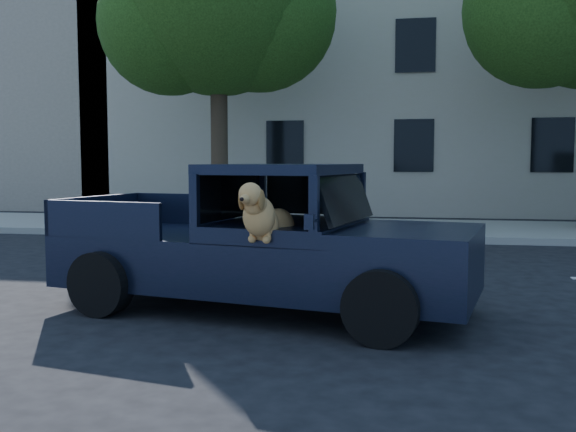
% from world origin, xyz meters
% --- Properties ---
extents(ground, '(120.00, 120.00, 0.00)m').
position_xyz_m(ground, '(0.00, 0.00, 0.00)').
color(ground, black).
rests_on(ground, ground).
extents(far_sidewalk, '(60.00, 4.00, 0.15)m').
position_xyz_m(far_sidewalk, '(0.00, 9.20, 0.07)').
color(far_sidewalk, gray).
rests_on(far_sidewalk, ground).
extents(lane_stripes, '(21.60, 0.14, 0.01)m').
position_xyz_m(lane_stripes, '(2.00, 3.40, 0.01)').
color(lane_stripes, silver).
rests_on(lane_stripes, ground).
extents(street_tree_left, '(6.00, 5.20, 8.60)m').
position_xyz_m(street_tree_left, '(-3.97, 9.62, 5.71)').
color(street_tree_left, '#332619').
rests_on(street_tree_left, ground).
extents(building_main, '(26.00, 6.00, 9.00)m').
position_xyz_m(building_main, '(3.00, 16.50, 4.50)').
color(building_main, '#B8AD98').
rests_on(building_main, ground).
extents(building_left, '(12.00, 6.00, 8.00)m').
position_xyz_m(building_left, '(-15.00, 16.50, 4.00)').
color(building_left, tan).
rests_on(building_left, ground).
extents(pickup_truck, '(4.99, 2.85, 1.69)m').
position_xyz_m(pickup_truck, '(-0.89, 0.60, 0.57)').
color(pickup_truck, black).
rests_on(pickup_truck, ground).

